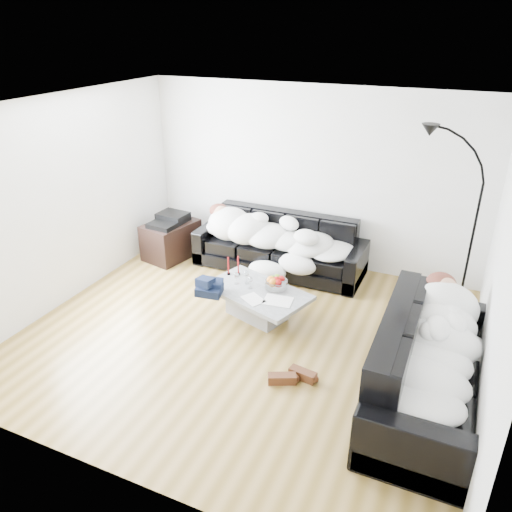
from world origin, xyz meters
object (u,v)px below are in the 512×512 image
at_px(fruit_bowl, 276,282).
at_px(wine_glass_b, 236,278).
at_px(wine_glass_a, 246,277).
at_px(sofa_back, 279,244).
at_px(sleeper_right, 435,346).
at_px(sofa_right, 431,364).
at_px(candle_right, 238,266).
at_px(wine_glass_c, 250,283).
at_px(shoes, 292,376).
at_px(coffee_table, 257,303).
at_px(candle_left, 228,266).
at_px(sleeper_back, 278,231).
at_px(stereo, 169,219).
at_px(floor_lamp, 473,232).
at_px(av_cabinet, 171,240).

bearing_deg(fruit_bowl, wine_glass_b, -168.84).
bearing_deg(wine_glass_a, fruit_bowl, 5.56).
relative_size(sofa_back, sleeper_right, 1.28).
distance_m(sofa_right, candle_right, 2.71).
bearing_deg(sofa_right, wine_glass_c, 70.96).
relative_size(sofa_back, shoes, 5.03).
xyz_separation_m(coffee_table, candle_left, (-0.50, 0.23, 0.31)).
distance_m(sleeper_right, candle_right, 2.72).
bearing_deg(candle_right, wine_glass_a, -40.85).
distance_m(sleeper_back, fruit_bowl, 1.22).
xyz_separation_m(sleeper_right, wine_glass_a, (-2.31, 0.86, -0.20)).
height_order(sofa_right, coffee_table, sofa_right).
height_order(sofa_right, candle_left, sofa_right).
relative_size(sofa_back, stereo, 5.62).
distance_m(sofa_back, coffee_table, 1.37).
distance_m(sofa_back, sofa_right, 3.14).
bearing_deg(fruit_bowl, sofa_back, 109.98).
relative_size(wine_glass_b, stereo, 0.36).
xyz_separation_m(wine_glass_a, candle_right, (-0.20, 0.17, 0.04)).
bearing_deg(floor_lamp, sleeper_back, 175.26).
bearing_deg(wine_glass_c, stereo, 150.44).
bearing_deg(sleeper_right, fruit_bowl, 65.04).
distance_m(fruit_bowl, wine_glass_b, 0.51).
bearing_deg(sofa_right, sofa_back, 48.59).
height_order(sleeper_back, candle_left, sleeper_back).
relative_size(sofa_right, sleeper_right, 1.17).
xyz_separation_m(candle_left, shoes, (1.34, -1.22, -0.44)).
relative_size(sofa_right, fruit_bowl, 8.07).
bearing_deg(candle_left, sofa_back, 76.01).
xyz_separation_m(candle_right, shoes, (1.22, -1.27, -0.44)).
height_order(wine_glass_b, stereo, stereo).
xyz_separation_m(candle_right, av_cabinet, (-1.53, 0.77, -0.22)).
relative_size(candle_right, shoes, 0.53).
xyz_separation_m(sleeper_right, candle_left, (-2.63, 0.98, -0.16)).
height_order(sleeper_back, candle_right, sleeper_back).
xyz_separation_m(sofa_right, stereo, (-4.04, 1.80, 0.17)).
distance_m(fruit_bowl, stereo, 2.31).
xyz_separation_m(sofa_back, floor_lamp, (2.53, 0.07, 0.59)).
relative_size(wine_glass_a, av_cabinet, 0.21).
height_order(sleeper_back, floor_lamp, floor_lamp).
bearing_deg(wine_glass_c, floor_lamp, 29.97).
relative_size(wine_glass_a, candle_right, 0.67).
relative_size(sofa_back, wine_glass_b, 15.73).
bearing_deg(sofa_back, sleeper_right, -41.41).
distance_m(sofa_right, stereo, 4.43).
relative_size(wine_glass_b, av_cabinet, 0.19).
distance_m(sofa_back, floor_lamp, 2.60).
height_order(wine_glass_c, floor_lamp, floor_lamp).
height_order(fruit_bowl, wine_glass_b, fruit_bowl).
bearing_deg(sofa_right, wine_glass_b, 71.81).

